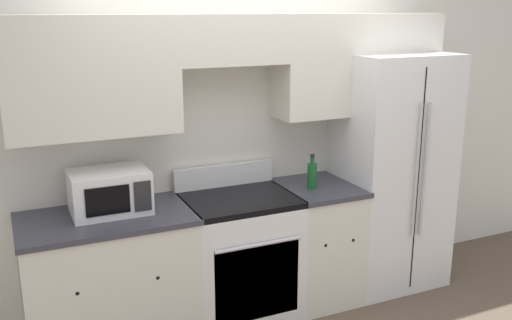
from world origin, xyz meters
The scene contains 7 objects.
wall_back centered at (0.01, 0.59, 1.46)m, with size 8.00×0.39×2.60m.
lower_cabinets_left centered at (-1.04, 0.31, 0.44)m, with size 1.08×0.64×0.88m.
lower_cabinets_right centered at (0.50, 0.31, 0.44)m, with size 0.53×0.64×0.88m.
oven_range centered at (-0.13, 0.31, 0.45)m, with size 0.76×0.65×1.04m.
refrigerator centered at (1.16, 0.36, 0.91)m, with size 0.81×0.75×1.82m.
microwave centered at (-0.99, 0.37, 1.02)m, with size 0.48×0.36×0.27m.
bottle centered at (0.43, 0.27, 0.98)m, with size 0.07×0.07×0.25m.
Camera 1 is at (-1.57, -3.14, 2.14)m, focal length 40.00 mm.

